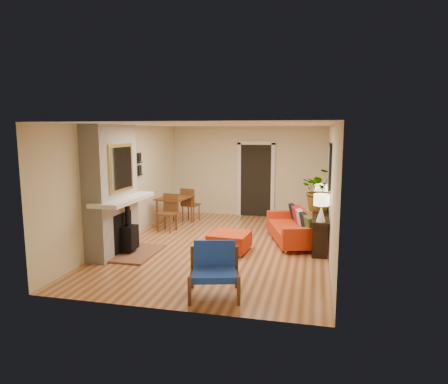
{
  "coord_description": "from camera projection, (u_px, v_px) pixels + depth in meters",
  "views": [
    {
      "loc": [
        1.95,
        -8.19,
        2.48
      ],
      "look_at": [
        0.0,
        0.2,
        1.15
      ],
      "focal_mm": 32.0,
      "sensor_mm": 36.0,
      "label": 1
    }
  ],
  "objects": [
    {
      "name": "ottoman",
      "position": [
        229.0,
        241.0,
        8.23
      ],
      "size": [
        0.84,
        0.84,
        0.39
      ],
      "color": "silver",
      "rests_on": "ground"
    },
    {
      "name": "lamp_near",
      "position": [
        321.0,
        204.0,
        7.72
      ],
      "size": [
        0.3,
        0.3,
        0.54
      ],
      "color": "white",
      "rests_on": "console_table"
    },
    {
      "name": "blue_chair",
      "position": [
        214.0,
        267.0,
        6.08
      ],
      "size": [
        0.91,
        0.89,
        0.79
      ],
      "color": "brown",
      "rests_on": "ground"
    },
    {
      "name": "houseplant",
      "position": [
        321.0,
        190.0,
        8.72
      ],
      "size": [
        0.99,
        0.91,
        0.95
      ],
      "primitive_type": "imported",
      "rotation": [
        0.0,
        0.0,
        0.21
      ],
      "color": "#1E5919",
      "rests_on": "console_table"
    },
    {
      "name": "dining_table",
      "position": [
        177.0,
        203.0,
        10.45
      ],
      "size": [
        0.91,
        1.75,
        0.92
      ],
      "color": "brown",
      "rests_on": "ground"
    },
    {
      "name": "room_shell",
      "position": [
        266.0,
        176.0,
        10.91
      ],
      "size": [
        6.5,
        6.5,
        6.5
      ],
      "color": "#D68A52",
      "rests_on": "ground"
    },
    {
      "name": "lamp_far",
      "position": [
        321.0,
        193.0,
        9.17
      ],
      "size": [
        0.3,
        0.3,
        0.54
      ],
      "color": "white",
      "rests_on": "console_table"
    },
    {
      "name": "sofa",
      "position": [
        295.0,
        228.0,
        8.91
      ],
      "size": [
        1.32,
        2.04,
        0.75
      ],
      "color": "silver",
      "rests_on": "ground"
    },
    {
      "name": "fireplace",
      "position": [
        113.0,
        193.0,
        8.0
      ],
      "size": [
        1.09,
        1.68,
        2.6
      ],
      "color": "white",
      "rests_on": "ground"
    },
    {
      "name": "console_table",
      "position": [
        320.0,
        220.0,
        8.54
      ],
      "size": [
        0.34,
        1.85,
        0.72
      ],
      "color": "black",
      "rests_on": "ground"
    }
  ]
}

